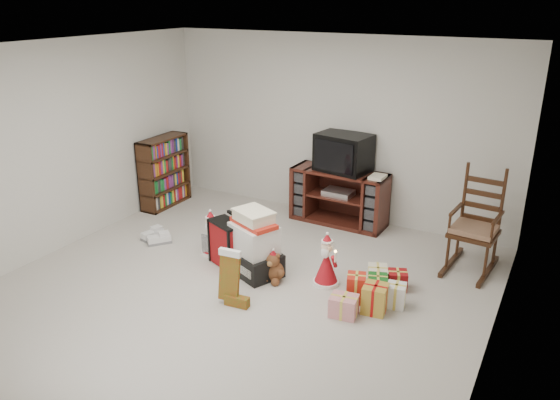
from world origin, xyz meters
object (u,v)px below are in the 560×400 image
Objects in this scene: tv_stand at (339,197)px; bookshelf at (164,173)px; gift_pile at (254,247)px; teddy_bear at (274,268)px; gift_cluster at (376,290)px; sneaker_pair at (156,237)px; crt_television at (344,153)px; mrs_claus_figurine at (211,237)px; santa_figurine at (326,265)px; red_suitcase at (227,244)px; rocking_chair at (474,233)px.

bookshelf is at bearing -164.99° from tv_stand.
teddy_bear is (0.28, -0.05, -0.18)m from gift_pile.
sneaker_pair is at bearing 179.59° from gift_cluster.
sneaker_pair is 0.57× the size of crt_television.
sneaker_pair is (0.73, -1.08, -0.44)m from bookshelf.
crt_television reaches higher than mrs_claus_figurine.
santa_figurine is at bearing -18.74° from bookshelf.
tv_stand is 2.06× the size of red_suitcase.
bookshelf reaches higher than gift_pile.
gift_cluster is 1.31× the size of crt_television.
tv_stand is at bearing 123.71° from gift_cluster.
crt_television is at bearing 13.84° from bookshelf.
rocking_chair is (4.40, 0.12, -0.07)m from bookshelf.
sneaker_pair is at bearing -161.01° from gift_pile.
gift_cluster is at bearing 23.45° from sneaker_pair.
red_suitcase is (-0.37, 0.01, -0.05)m from gift_pile.
gift_cluster is at bearing 7.84° from teddy_bear.
rocking_chair is 2.06× the size of santa_figurine.
mrs_claus_figurine is 2.12m from gift_cluster.
mrs_claus_figurine is (-0.72, 0.18, -0.11)m from gift_pile.
rocking_chair is at bearing 55.60° from gift_pile.
gift_pile is 1.33× the size of mrs_claus_figurine.
red_suitcase is at bearing -157.55° from gift_pile.
bookshelf is at bearing 153.80° from teddy_bear.
crt_television is (0.28, 1.84, 0.67)m from gift_pile.
santa_figurine is 0.79× the size of crt_television.
rocking_chair reaches higher than gift_cluster.
teddy_bear is (0.02, -1.87, -0.23)m from tv_stand.
santa_figurine is 0.60m from gift_cluster.
mrs_claus_figurine is 0.57× the size of gift_cluster.
crt_television is at bearing 169.66° from rocking_chair.
gift_cluster is (3.68, -1.11, -0.38)m from bookshelf.
santa_figurine is at bearing -0.67° from mrs_claus_figurine.
rocking_chair is at bearing 41.98° from sneaker_pair.
tv_stand reaches higher than gift_pile.
gift_pile is 0.75m from mrs_claus_figurine.
gift_pile is at bearing -175.77° from gift_cluster.
tv_stand is 1.77× the size of gift_pile.
teddy_bear is 0.78× the size of sneaker_pair.
crt_television is (-0.53, 1.68, 0.77)m from santa_figurine.
crt_television is (1.84, 1.72, 0.95)m from sneaker_pair.
sneaker_pair is (-1.81, -1.69, -0.32)m from tv_stand.
rocking_chair is 1.25× the size of gift_cluster.
gift_pile is at bearing -89.24° from crt_television.
bookshelf is (-2.53, -0.61, 0.12)m from tv_stand.
crt_television is at bearing 58.97° from mrs_claus_figurine.
crt_television reaches higher than sneaker_pair.
gift_pile is 0.99× the size of crt_television.
gift_pile is (-0.25, -1.81, -0.05)m from tv_stand.
tv_stand is at bearing 90.75° from teddy_bear.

